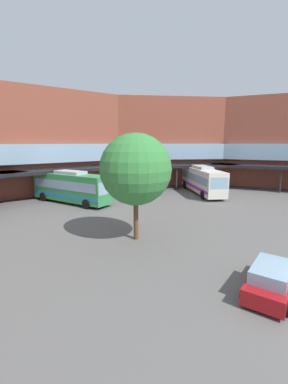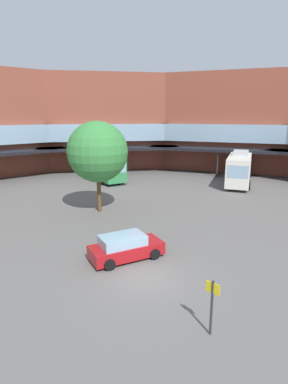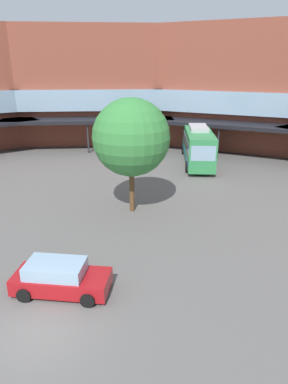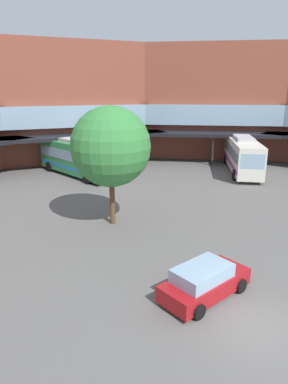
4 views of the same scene
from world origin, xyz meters
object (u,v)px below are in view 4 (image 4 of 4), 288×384
Objects in this scene: bus_0 at (76,157)px; plaza_tree at (111,147)px; parked_car at (204,281)px; bus_2 at (242,154)px.

bus_0 is 14.95m from plaza_tree.
parked_car is (0.78, -24.38, -1.24)m from bus_0.
bus_2 is at bearing 27.52° from plaza_tree.
bus_0 is 1.39× the size of plaza_tree.
bus_2 is 25.53m from parked_car.
plaza_tree reaches higher than parked_car.
plaza_tree is (-0.47, -14.56, 3.35)m from bus_0.
bus_0 is at bearing -77.51° from bus_2.
plaza_tree reaches higher than bus_2.
plaza_tree reaches higher than bus_0.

